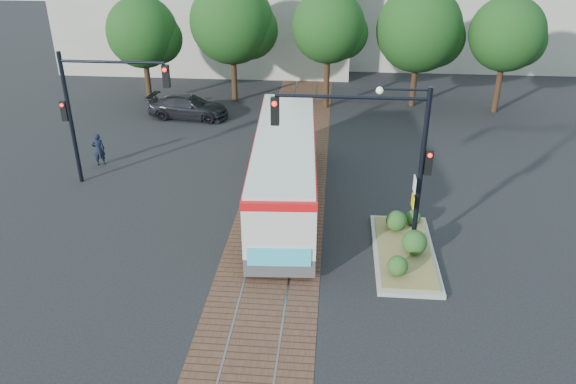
% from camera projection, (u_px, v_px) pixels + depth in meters
% --- Properties ---
extents(ground, '(120.00, 120.00, 0.00)m').
position_uv_depth(ground, '(276.00, 235.00, 21.74)').
color(ground, black).
rests_on(ground, ground).
extents(trackbed, '(3.60, 40.00, 0.02)m').
position_uv_depth(trackbed, '(285.00, 189.00, 25.30)').
color(trackbed, brown).
rests_on(trackbed, ground).
extents(tree_row, '(26.40, 5.60, 7.67)m').
position_uv_depth(tree_row, '(324.00, 28.00, 34.09)').
color(tree_row, '#382314').
rests_on(tree_row, ground).
extents(warehouses, '(40.00, 13.00, 8.00)m').
position_uv_depth(warehouses, '(306.00, 13.00, 45.66)').
color(warehouses, '#ADA899').
rests_on(warehouses, ground).
extents(city_bus, '(3.14, 11.74, 3.11)m').
position_uv_depth(city_bus, '(285.00, 165.00, 23.39)').
color(city_bus, '#414144').
rests_on(city_bus, ground).
extents(traffic_island, '(2.20, 5.20, 1.13)m').
position_uv_depth(traffic_island, '(405.00, 245.00, 20.42)').
color(traffic_island, gray).
rests_on(traffic_island, ground).
extents(signal_pole_main, '(5.49, 0.46, 6.00)m').
position_uv_depth(signal_pole_main, '(386.00, 146.00, 18.86)').
color(signal_pole_main, black).
rests_on(signal_pole_main, ground).
extents(signal_pole_left, '(4.99, 0.34, 6.00)m').
position_uv_depth(signal_pole_left, '(92.00, 102.00, 24.21)').
color(signal_pole_left, black).
rests_on(signal_pole_left, ground).
extents(officer, '(0.70, 0.60, 1.63)m').
position_uv_depth(officer, '(99.00, 149.00, 27.37)').
color(officer, black).
rests_on(officer, ground).
extents(parked_car, '(4.98, 2.46, 1.39)m').
position_uv_depth(parked_car, '(188.00, 107.00, 33.70)').
color(parked_car, black).
rests_on(parked_car, ground).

